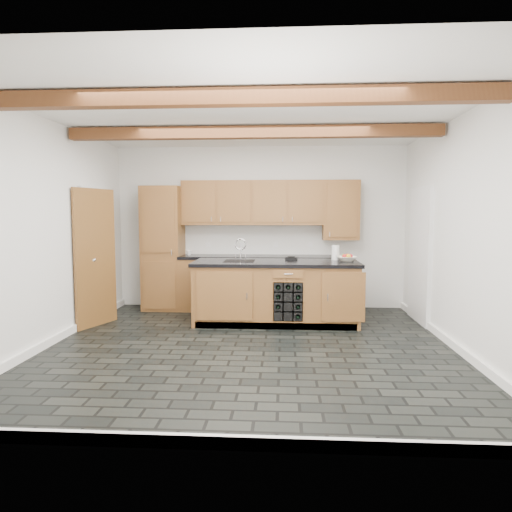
# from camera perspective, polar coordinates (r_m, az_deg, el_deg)

# --- Properties ---
(ground) EXTENTS (5.00, 5.00, 0.00)m
(ground) POSITION_cam_1_polar(r_m,az_deg,el_deg) (5.74, -0.80, -11.24)
(ground) COLOR black
(ground) RESTS_ON ground
(room_shell) EXTENTS (5.01, 5.00, 5.00)m
(room_shell) POSITION_cam_1_polar(r_m,az_deg,el_deg) (6.04, -1.25, 4.26)
(room_shell) COLOR white
(room_shell) RESTS_ON ground
(back_cabinetry) EXTENTS (3.65, 0.62, 2.20)m
(back_cabinetry) POSITION_cam_1_polar(r_m,az_deg,el_deg) (7.79, -2.33, 0.44)
(back_cabinetry) COLOR brown
(back_cabinetry) RESTS_ON ground
(island) EXTENTS (2.48, 0.96, 0.93)m
(island) POSITION_cam_1_polar(r_m,az_deg,el_deg) (6.87, 2.56, -4.53)
(island) COLOR brown
(island) RESTS_ON ground
(faucet) EXTENTS (0.45, 0.40, 0.34)m
(faucet) POSITION_cam_1_polar(r_m,az_deg,el_deg) (6.89, -2.06, -0.31)
(faucet) COLOR black
(faucet) RESTS_ON island
(kitchen_scale) EXTENTS (0.19, 0.14, 0.05)m
(kitchen_scale) POSITION_cam_1_polar(r_m,az_deg,el_deg) (7.05, 4.43, -0.27)
(kitchen_scale) COLOR black
(kitchen_scale) RESTS_ON island
(fruit_bowl) EXTENTS (0.33, 0.33, 0.07)m
(fruit_bowl) POSITION_cam_1_polar(r_m,az_deg,el_deg) (6.95, 11.30, -0.34)
(fruit_bowl) COLOR silver
(fruit_bowl) RESTS_ON island
(fruit_cluster) EXTENTS (0.16, 0.17, 0.07)m
(fruit_cluster) POSITION_cam_1_polar(r_m,az_deg,el_deg) (6.95, 11.31, -0.02)
(fruit_cluster) COLOR red
(fruit_cluster) RESTS_ON fruit_bowl
(paper_towel) EXTENTS (0.12, 0.12, 0.23)m
(paper_towel) POSITION_cam_1_polar(r_m,az_deg,el_deg) (7.10, 9.91, 0.42)
(paper_towel) COLOR white
(paper_towel) RESTS_ON island
(mug) EXTENTS (0.11, 0.11, 0.08)m
(mug) POSITION_cam_1_polar(r_m,az_deg,el_deg) (7.88, -8.37, 0.38)
(mug) COLOR white
(mug) RESTS_ON back_cabinetry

